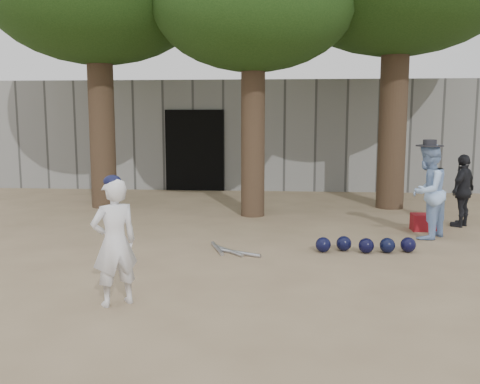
# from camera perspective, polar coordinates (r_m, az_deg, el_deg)

# --- Properties ---
(ground) EXTENTS (70.00, 70.00, 0.00)m
(ground) POSITION_cam_1_polar(r_m,az_deg,el_deg) (7.06, -5.59, -8.77)
(ground) COLOR #937C5E
(ground) RESTS_ON ground
(boy_player) EXTENTS (0.61, 0.57, 1.39)m
(boy_player) POSITION_cam_1_polar(r_m,az_deg,el_deg) (5.94, -13.24, -5.25)
(boy_player) COLOR white
(boy_player) RESTS_ON ground
(spectator_blue) EXTENTS (0.95, 0.98, 1.59)m
(spectator_blue) POSITION_cam_1_polar(r_m,az_deg,el_deg) (9.43, 19.36, 0.04)
(spectator_blue) COLOR #9ABDEE
(spectator_blue) RESTS_ON ground
(spectator_dark) EXTENTS (0.77, 0.81, 1.35)m
(spectator_dark) POSITION_cam_1_polar(r_m,az_deg,el_deg) (10.69, 22.69, 0.14)
(spectator_dark) COLOR black
(spectator_dark) RESTS_ON ground
(red_bag) EXTENTS (0.42, 0.32, 0.30)m
(red_bag) POSITION_cam_1_polar(r_m,az_deg,el_deg) (10.14, 18.99, -3.07)
(red_bag) COLOR maroon
(red_bag) RESTS_ON ground
(back_building) EXTENTS (16.00, 5.24, 3.00)m
(back_building) POSITION_cam_1_polar(r_m,az_deg,el_deg) (17.02, 0.55, 6.34)
(back_building) COLOR gray
(back_building) RESTS_ON ground
(helmet_row) EXTENTS (1.51, 0.34, 0.23)m
(helmet_row) POSITION_cam_1_polar(r_m,az_deg,el_deg) (8.32, 13.26, -5.50)
(helmet_row) COLOR black
(helmet_row) RESTS_ON ground
(bat_pile) EXTENTS (0.84, 0.78, 0.06)m
(bat_pile) POSITION_cam_1_polar(r_m,az_deg,el_deg) (8.11, -1.27, -6.26)
(bat_pile) COLOR #AEAEB4
(bat_pile) RESTS_ON ground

